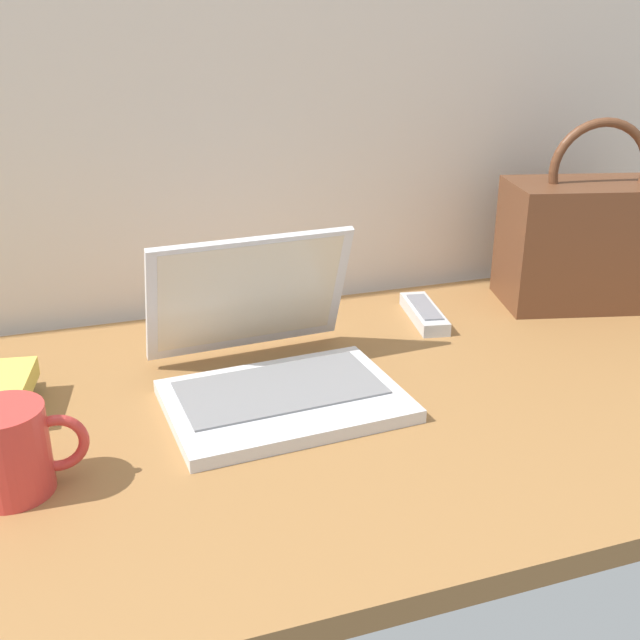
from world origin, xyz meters
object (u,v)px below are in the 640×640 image
at_px(coffee_mug, 11,450).
at_px(handbag, 590,240).
at_px(remote_control_near, 424,313).
at_px(laptop, 271,361).

xyz_separation_m(coffee_mug, handbag, (0.97, 0.30, 0.06)).
xyz_separation_m(coffee_mug, remote_control_near, (0.65, 0.31, -0.04)).
bearing_deg(coffee_mug, laptop, 23.27).
bearing_deg(laptop, coffee_mug, -156.73).
height_order(remote_control_near, handbag, handbag).
distance_m(laptop, handbag, 0.66).
distance_m(laptop, coffee_mug, 0.36).
height_order(laptop, remote_control_near, laptop).
xyz_separation_m(laptop, handbag, (0.64, 0.16, 0.07)).
distance_m(coffee_mug, handbag, 1.02).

